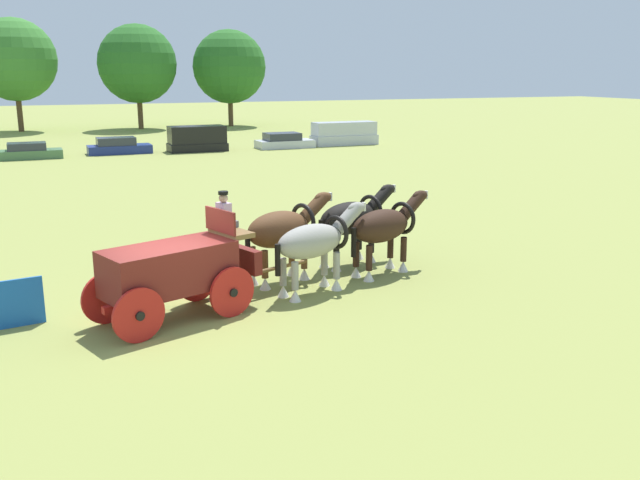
{
  "coord_description": "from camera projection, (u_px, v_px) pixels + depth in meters",
  "views": [
    {
      "loc": [
        -2.36,
        -15.29,
        5.6
      ],
      "look_at": [
        4.24,
        1.38,
        1.2
      ],
      "focal_mm": 38.85,
      "sensor_mm": 36.0,
      "label": 1
    }
  ],
  "objects": [
    {
      "name": "draft_horse_lead_near",
      "position": [
        352.0,
        219.0,
        20.27
      ],
      "size": [
        3.0,
        1.59,
        2.23
      ],
      "color": "black",
      "rests_on": "ground"
    },
    {
      "name": "draft_horse_rear_off",
      "position": [
        315.0,
        243.0,
        17.67
      ],
      "size": [
        2.96,
        1.54,
        2.19
      ],
      "color": "#9E998E",
      "rests_on": "ground"
    },
    {
      "name": "parked_vehicle_g",
      "position": [
        344.0,
        134.0,
        53.43
      ],
      "size": [
        5.15,
        1.87,
        1.75
      ],
      "color": "silver",
      "rests_on": "ground"
    },
    {
      "name": "draft_horse_lead_off",
      "position": [
        384.0,
        227.0,
        19.34
      ],
      "size": [
        2.96,
        1.56,
        2.21
      ],
      "color": "#331E14",
      "rests_on": "ground"
    },
    {
      "name": "parked_vehicle_f",
      "position": [
        284.0,
        141.0,
        51.34
      ],
      "size": [
        4.24,
        2.04,
        1.12
      ],
      "color": "silver",
      "rests_on": "ground"
    },
    {
      "name": "tree_e",
      "position": [
        229.0,
        67.0,
        70.37
      ],
      "size": [
        7.4,
        7.4,
        9.68
      ],
      "color": "brown",
      "rests_on": "ground"
    },
    {
      "name": "parked_vehicle_c",
      "position": [
        29.0,
        152.0,
        45.06
      ],
      "size": [
        3.94,
        1.82,
        1.04
      ],
      "color": "#477047",
      "rests_on": "ground"
    },
    {
      "name": "tree_d",
      "position": [
        137.0,
        64.0,
        66.73
      ],
      "size": [
        7.51,
        7.51,
        9.99
      ],
      "color": "brown",
      "rests_on": "ground"
    },
    {
      "name": "ground_plane",
      "position": [
        172.0,
        320.0,
        15.98
      ],
      "size": [
        220.0,
        220.0,
        0.0
      ],
      "primitive_type": "plane",
      "color": "olive"
    },
    {
      "name": "parked_vehicle_e",
      "position": [
        197.0,
        139.0,
        49.15
      ],
      "size": [
        4.12,
        2.04,
        1.79
      ],
      "color": "black",
      "rests_on": "ground"
    },
    {
      "name": "parked_vehicle_d",
      "position": [
        118.0,
        147.0,
        47.81
      ],
      "size": [
        4.28,
        1.88,
        1.13
      ],
      "color": "navy",
      "rests_on": "ground"
    },
    {
      "name": "tree_c",
      "position": [
        14.0,
        60.0,
        63.7
      ],
      "size": [
        7.57,
        7.57,
        10.36
      ],
      "color": "brown",
      "rests_on": "ground"
    },
    {
      "name": "draft_horse_rear_near",
      "position": [
        282.0,
        231.0,
        18.58
      ],
      "size": [
        2.9,
        1.58,
        2.29
      ],
      "color": "brown",
      "rests_on": "ground"
    },
    {
      "name": "show_wagon",
      "position": [
        174.0,
        269.0,
        15.8
      ],
      "size": [
        5.8,
        2.81,
        2.77
      ],
      "color": "maroon",
      "rests_on": "ground"
    }
  ]
}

